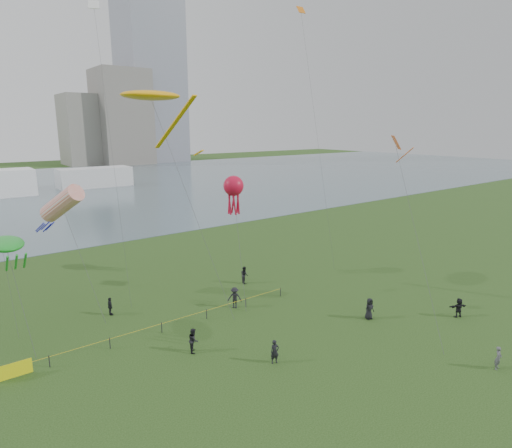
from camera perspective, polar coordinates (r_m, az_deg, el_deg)
ground_plane at (r=29.99m, az=12.29°, el=-18.62°), size 400.00×400.00×0.00m
lake at (r=118.89m, az=-27.34°, el=3.97°), size 400.00×120.00×0.08m
tower at (r=206.42m, az=-14.32°, el=24.98°), size 24.00×24.00×120.00m
building_mid at (r=190.01m, az=-17.43°, el=13.38°), size 20.00×20.00×38.00m
building_low at (r=191.36m, az=-21.97°, el=11.54°), size 16.00×18.00×28.00m
pavilion_right at (r=119.82m, az=-20.69°, el=5.84°), size 18.00×7.00×5.00m
fence at (r=32.80m, az=-22.55°, el=-15.34°), size 24.07×0.07×1.05m
kite_flyer at (r=33.22m, az=29.58°, el=-15.27°), size 0.62×0.45×1.57m
spectator_a at (r=31.41m, az=-8.33°, el=-15.07°), size 0.98×1.06×1.75m
spectator_b at (r=37.86m, az=-2.87°, el=-9.78°), size 1.38×1.33×1.89m
spectator_c at (r=38.53m, az=-18.87°, el=-10.35°), size 0.40×0.92×1.56m
spectator_d at (r=37.02m, az=14.88°, el=-10.85°), size 0.93×0.66×1.79m
spectator_e at (r=39.91m, az=25.41°, el=-10.04°), size 1.59×1.10×1.65m
spectator_f at (r=29.84m, az=2.52°, el=-16.66°), size 0.69×0.55×1.64m
spectator_g at (r=43.53m, az=-1.56°, el=-6.78°), size 0.83×0.97×1.75m
kite_stingray at (r=39.43m, az=-13.78°, el=16.23°), size 5.35×10.81×18.55m
kite_windsock at (r=40.65m, az=-24.45°, el=2.48°), size 4.14×8.98×10.83m
kite_creature at (r=35.10m, az=-30.37°, el=-2.35°), size 2.33×5.85×7.82m
kite_octopus at (r=43.27m, az=-3.01°, el=4.98°), size 5.18×8.83×10.71m
kite_delta at (r=37.62m, az=18.52°, el=9.06°), size 5.14×8.93×14.80m
small_kites at (r=43.10m, az=-15.24°, el=24.48°), size 31.04×5.52×7.85m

